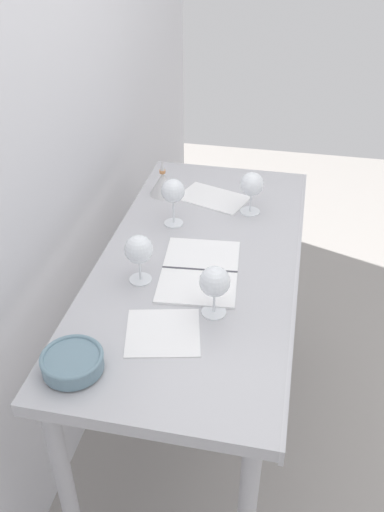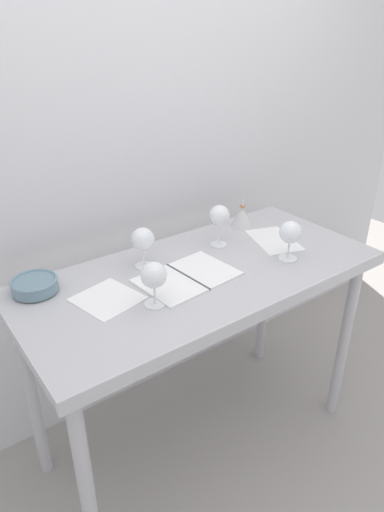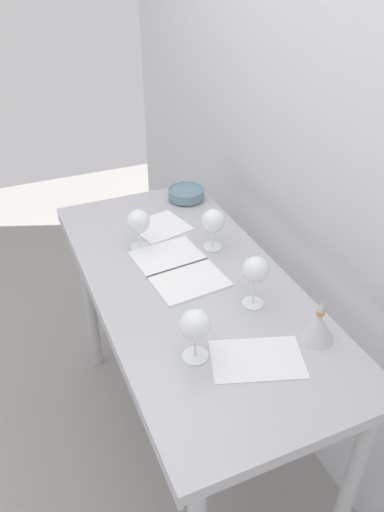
{
  "view_description": "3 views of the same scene",
  "coord_description": "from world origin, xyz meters",
  "views": [
    {
      "loc": [
        -1.47,
        -0.28,
        1.94
      ],
      "look_at": [
        -0.07,
        0.01,
        0.95
      ],
      "focal_mm": 38.47,
      "sensor_mm": 36.0,
      "label": 1
    },
    {
      "loc": [
        -0.92,
        -1.19,
        1.74
      ],
      "look_at": [
        -0.02,
        0.03,
        0.95
      ],
      "focal_mm": 31.72,
      "sensor_mm": 36.0,
      "label": 2
    },
    {
      "loc": [
        1.24,
        -0.53,
        1.91
      ],
      "look_at": [
        -0.03,
        0.01,
        0.98
      ],
      "focal_mm": 34.5,
      "sensor_mm": 36.0,
      "label": 3
    }
  ],
  "objects": [
    {
      "name": "tasting_sheet_lower",
      "position": [
        0.41,
        0.02,
        0.9
      ],
      "size": [
        0.24,
        0.3,
        0.0
      ],
      "primitive_type": "cube",
      "rotation": [
        0.0,
        0.0,
        -0.33
      ],
      "color": "white",
      "rests_on": "steel_counter"
    },
    {
      "name": "back_wall",
      "position": [
        0.0,
        0.49,
        1.3
      ],
      "size": [
        3.8,
        0.04,
        2.6
      ],
      "primitive_type": "cube",
      "color": "silver",
      "rests_on": "ground_plane"
    },
    {
      "name": "wine_glass_far_left",
      "position": [
        -0.16,
        0.15,
        1.01
      ],
      "size": [
        0.09,
        0.09,
        0.16
      ],
      "color": "white",
      "rests_on": "steel_counter"
    },
    {
      "name": "ground_plane",
      "position": [
        0.0,
        0.0,
        0.0
      ],
      "size": [
        6.0,
        6.0,
        0.0
      ],
      "primitive_type": "plane",
      "color": "gray"
    },
    {
      "name": "tasting_bowl",
      "position": [
        -0.56,
        0.21,
        0.93
      ],
      "size": [
        0.16,
        0.16,
        0.05
      ],
      "color": "#4C4C4C",
      "rests_on": "steel_counter"
    },
    {
      "name": "wine_glass_near_left",
      "position": [
        -0.27,
        -0.1,
        1.01
      ],
      "size": [
        0.09,
        0.09,
        0.16
      ],
      "color": "white",
      "rests_on": "steel_counter"
    },
    {
      "name": "wine_glass_near_right",
      "position": [
        0.33,
        -0.13,
        1.01
      ],
      "size": [
        0.09,
        0.09,
        0.16
      ],
      "color": "white",
      "rests_on": "steel_counter"
    },
    {
      "name": "open_notebook",
      "position": [
        -0.08,
        -0.02,
        0.9
      ],
      "size": [
        0.37,
        0.27,
        0.01
      ],
      "rotation": [
        0.0,
        0.0,
        0.09
      ],
      "color": "white",
      "rests_on": "steel_counter"
    },
    {
      "name": "steel_counter",
      "position": [
        0.0,
        -0.01,
        0.79
      ],
      "size": [
        1.4,
        0.65,
        0.9
      ],
      "color": "#B3B3B8",
      "rests_on": "ground_plane"
    },
    {
      "name": "decanter_funnel",
      "position": [
        0.41,
        0.22,
        0.95
      ],
      "size": [
        0.11,
        0.11,
        0.14
      ],
      "color": "silver",
      "rests_on": "steel_counter"
    },
    {
      "name": "wine_glass_far_right",
      "position": [
        0.19,
        0.13,
        1.03
      ],
      "size": [
        0.08,
        0.08,
        0.18
      ],
      "color": "white",
      "rests_on": "steel_counter"
    },
    {
      "name": "tasting_sheet_upper",
      "position": [
        -0.38,
        0.02,
        0.9
      ],
      "size": [
        0.23,
        0.24,
        0.0
      ],
      "primitive_type": "cube",
      "rotation": [
        0.0,
        0.0,
        0.22
      ],
      "color": "white",
      "rests_on": "steel_counter"
    }
  ]
}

